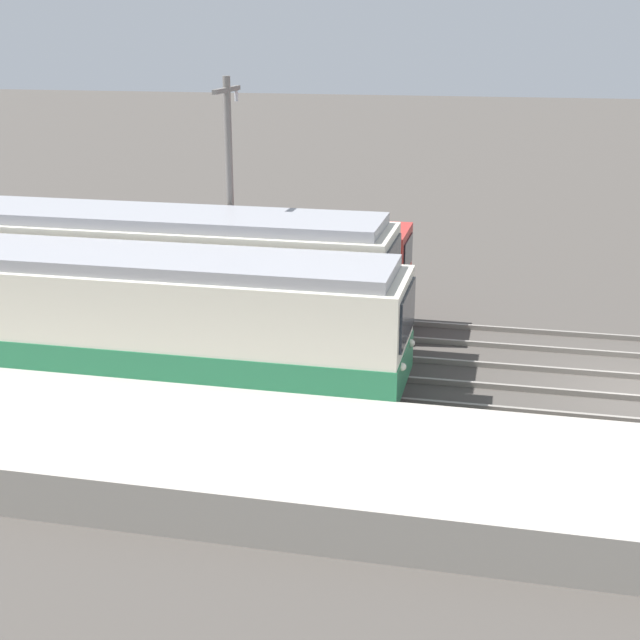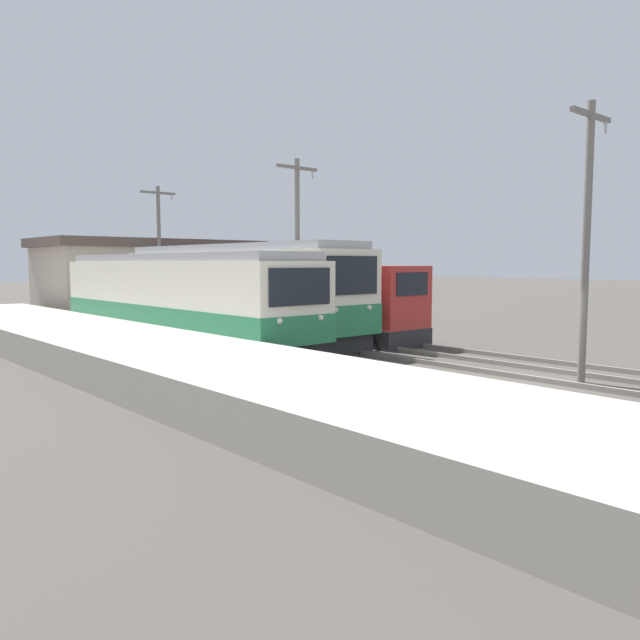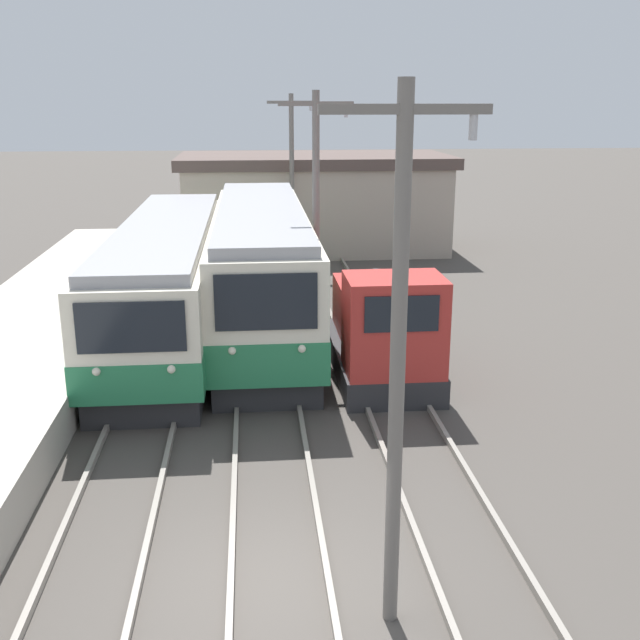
# 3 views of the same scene
# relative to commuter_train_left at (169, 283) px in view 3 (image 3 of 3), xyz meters

# --- Properties ---
(ground_plane) EXTENTS (200.00, 200.00, 0.00)m
(ground_plane) POSITION_rel_commuter_train_left_xyz_m (2.60, -12.64, -1.61)
(ground_plane) COLOR #47423D
(track_left) EXTENTS (1.54, 60.00, 0.14)m
(track_left) POSITION_rel_commuter_train_left_xyz_m (-0.00, -12.64, -1.54)
(track_left) COLOR gray
(track_left) RESTS_ON ground
(track_center) EXTENTS (1.54, 60.00, 0.14)m
(track_center) POSITION_rel_commuter_train_left_xyz_m (2.80, -12.64, -1.54)
(track_center) COLOR gray
(track_center) RESTS_ON ground
(track_right) EXTENTS (1.54, 60.00, 0.14)m
(track_right) POSITION_rel_commuter_train_left_xyz_m (5.80, -12.64, -1.54)
(track_right) COLOR gray
(track_right) RESTS_ON ground
(commuter_train_left) EXTENTS (2.84, 14.56, 3.45)m
(commuter_train_left) POSITION_rel_commuter_train_left_xyz_m (0.00, 0.00, 0.00)
(commuter_train_left) COLOR #28282B
(commuter_train_left) RESTS_ON ground
(commuter_train_center) EXTENTS (2.84, 13.86, 3.85)m
(commuter_train_center) POSITION_rel_commuter_train_left_xyz_m (2.80, 0.36, 0.17)
(commuter_train_center) COLOR #28282B
(commuter_train_center) RESTS_ON ground
(shunting_locomotive) EXTENTS (2.40, 5.41, 3.00)m
(shunting_locomotive) POSITION_rel_commuter_train_left_xyz_m (5.80, -4.11, -0.40)
(shunting_locomotive) COLOR #28282B
(shunting_locomotive) RESTS_ON ground
(catenary_mast_near) EXTENTS (2.00, 0.20, 7.17)m
(catenary_mast_near) POSITION_rel_commuter_train_left_xyz_m (4.31, -13.52, 2.30)
(catenary_mast_near) COLOR slate
(catenary_mast_near) RESTS_ON ground
(catenary_mast_mid) EXTENTS (2.00, 0.20, 7.17)m
(catenary_mast_mid) POSITION_rel_commuter_train_left_xyz_m (4.31, -1.84, 2.30)
(catenary_mast_mid) COLOR slate
(catenary_mast_mid) RESTS_ON ground
(catenary_mast_far) EXTENTS (2.00, 0.20, 7.17)m
(catenary_mast_far) POSITION_rel_commuter_train_left_xyz_m (4.31, 9.84, 2.30)
(catenary_mast_far) COLOR slate
(catenary_mast_far) RESTS_ON ground
(station_building) EXTENTS (12.60, 6.30, 4.45)m
(station_building) POSITION_rel_commuter_train_left_xyz_m (5.55, 13.36, 0.64)
(station_building) COLOR #AD9E8E
(station_building) RESTS_ON ground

